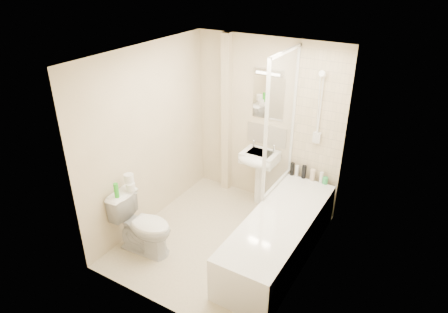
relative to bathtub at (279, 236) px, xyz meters
The scene contains 25 objects.
floor 0.81m from the bathtub, behind, with size 2.50×2.50×0.00m, color beige.
wall_back 1.64m from the bathtub, 123.33° to the left, with size 2.20×0.02×2.40m, color beige.
wall_left 2.07m from the bathtub, behind, with size 0.02×2.50×2.40m, color beige.
wall_right 0.98m from the bathtub, 17.41° to the right, with size 0.02×2.50×2.40m, color beige.
ceiling 2.24m from the bathtub, behind, with size 2.20×2.50×0.02m, color white.
tile_back 1.60m from the bathtub, 90.00° to the left, with size 0.70×0.01×1.75m, color beige.
tile_right 1.19m from the bathtub, ahead, with size 0.01×2.10×1.75m, color beige.
pipe_boxing 1.97m from the bathtub, 141.74° to the left, with size 0.12×0.12×2.40m, color beige.
splashback 1.54m from the bathtub, 123.10° to the left, with size 0.60×0.01×0.30m, color beige.
mirror 1.87m from the bathtub, 123.15° to the left, with size 0.46×0.01×0.60m, color white.
strip_light 2.13m from the bathtub, 123.69° to the left, with size 0.42×0.07×0.07m, color silver.
bathtub is the anchor object (origin of this frame).
shower_screen 1.39m from the bathtub, 116.94° to the left, with size 0.04×0.92×1.80m.
shower_fixture 1.66m from the bathtub, 90.09° to the left, with size 0.10×0.16×0.99m.
pedestal_sink 1.23m from the bathtub, 129.19° to the left, with size 0.49×0.46×0.95m.
bottle_black_a 1.14m from the bathtub, 105.06° to the left, with size 0.06×0.06×0.18m, color black.
bottle_white_a 1.12m from the bathtub, 101.48° to the left, with size 0.05×0.05×0.16m, color white.
bottle_black_b 1.11m from the bathtub, 95.95° to the left, with size 0.06×0.06×0.19m, color black.
bottle_cream 1.10m from the bathtub, 89.18° to the left, with size 0.07×0.07×0.16m, color beige.
bottle_white_b 1.11m from the bathtub, 82.41° to the left, with size 0.05×0.05×0.16m, color white.
bottle_green 1.11m from the bathtub, 79.33° to the left, with size 0.07×0.07×0.09m, color green.
toilet 1.65m from the bathtub, 152.96° to the right, with size 0.78×0.48×0.76m, color white.
toilet_roll_lower 1.89m from the bathtub, 158.14° to the right, with size 0.11×0.11×0.10m, color white.
toilet_roll_upper 1.94m from the bathtub, 159.07° to the right, with size 0.12×0.12×0.11m, color white.
green_bottle 2.01m from the bathtub, 153.12° to the right, with size 0.05×0.05×0.18m, color green.
Camera 1 is at (2.15, -3.54, 3.32)m, focal length 32.00 mm.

